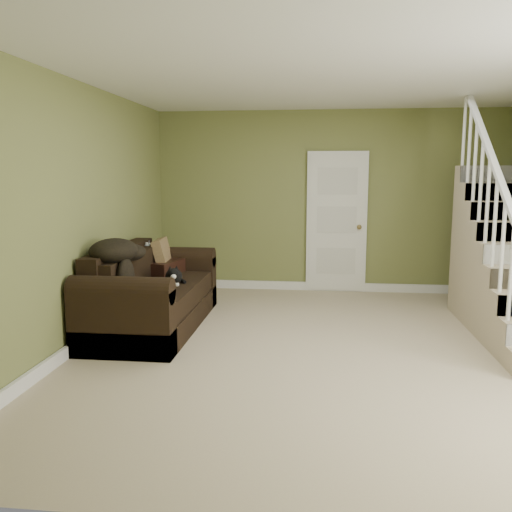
% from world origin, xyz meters
% --- Properties ---
extents(floor, '(5.00, 5.50, 0.01)m').
position_xyz_m(floor, '(0.00, 0.00, 0.00)').
color(floor, tan).
rests_on(floor, ground).
extents(ceiling, '(5.00, 5.50, 0.01)m').
position_xyz_m(ceiling, '(0.00, 0.00, 2.60)').
color(ceiling, white).
rests_on(ceiling, wall_back).
extents(wall_back, '(5.00, 0.04, 2.60)m').
position_xyz_m(wall_back, '(0.00, 2.75, 1.30)').
color(wall_back, olive).
rests_on(wall_back, floor).
extents(wall_front, '(5.00, 0.04, 2.60)m').
position_xyz_m(wall_front, '(0.00, -2.75, 1.30)').
color(wall_front, olive).
rests_on(wall_front, floor).
extents(wall_left, '(0.04, 5.50, 2.60)m').
position_xyz_m(wall_left, '(-2.50, 0.00, 1.30)').
color(wall_left, olive).
rests_on(wall_left, floor).
extents(baseboard_back, '(5.00, 0.04, 0.12)m').
position_xyz_m(baseboard_back, '(0.00, 2.72, 0.06)').
color(baseboard_back, white).
rests_on(baseboard_back, floor).
extents(baseboard_left, '(0.04, 5.50, 0.12)m').
position_xyz_m(baseboard_left, '(-2.47, 0.00, 0.06)').
color(baseboard_left, white).
rests_on(baseboard_left, floor).
extents(door, '(0.86, 0.12, 2.02)m').
position_xyz_m(door, '(0.10, 2.71, 1.01)').
color(door, white).
rests_on(door, floor).
extents(sofa, '(0.98, 2.27, 0.90)m').
position_xyz_m(sofa, '(-2.02, 0.58, 0.34)').
color(sofa, black).
rests_on(sofa, floor).
extents(side_table, '(0.65, 0.65, 0.88)m').
position_xyz_m(side_table, '(-2.15, 1.25, 0.33)').
color(side_table, black).
rests_on(side_table, floor).
extents(cat, '(0.30, 0.50, 0.24)m').
position_xyz_m(cat, '(-1.75, 0.59, 0.58)').
color(cat, black).
rests_on(cat, sofa).
extents(banana, '(0.12, 0.19, 0.05)m').
position_xyz_m(banana, '(-1.80, 0.42, 0.51)').
color(banana, yellow).
rests_on(banana, sofa).
extents(throw_pillow, '(0.26, 0.48, 0.47)m').
position_xyz_m(throw_pillow, '(-2.06, 1.30, 0.68)').
color(throw_pillow, '#513B20').
rests_on(throw_pillow, sofa).
extents(throw_blanket, '(0.55, 0.68, 0.25)m').
position_xyz_m(throw_blanket, '(-2.23, 0.09, 0.93)').
color(throw_blanket, black).
rests_on(throw_blanket, sofa).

